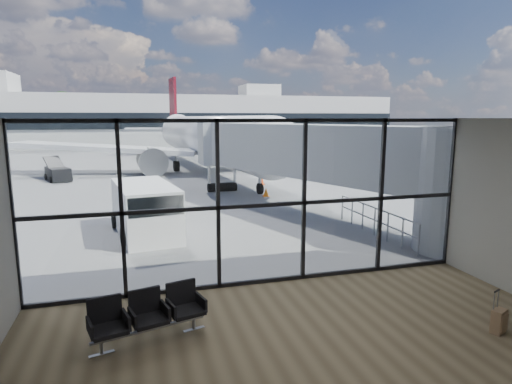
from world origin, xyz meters
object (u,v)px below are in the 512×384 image
airliner (204,137)px  belt_loader (58,173)px  seating_row (147,313)px  service_van (146,209)px  suitcase (499,321)px

airliner → belt_loader: size_ratio=9.44×
seating_row → belt_loader: 25.60m
airliner → service_van: 21.88m
seating_row → airliner: size_ratio=0.07×
seating_row → service_van: 8.22m
airliner → suitcase: bearing=-92.4°
airliner → seating_row: bearing=-106.1°
airliner → belt_loader: (-11.41, -4.27, -2.24)m
airliner → service_van: (-5.65, -21.06, -1.78)m
suitcase → airliner: 31.20m
airliner → belt_loader: bearing=-164.2°
airliner → belt_loader: 12.39m
suitcase → belt_loader: (-12.69, 26.80, 0.27)m
seating_row → suitcase: (7.15, -1.80, -0.30)m
seating_row → suitcase: seating_row is taller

